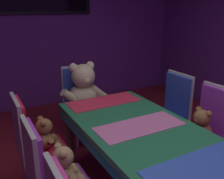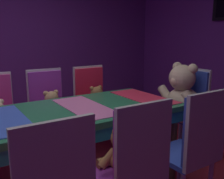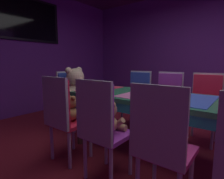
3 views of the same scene
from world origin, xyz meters
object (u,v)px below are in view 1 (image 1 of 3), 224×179
(teddy_left_3, at_px, (45,135))
(chair_right_2, at_px, (211,124))
(teddy_right_2, at_px, (200,127))
(king_teddy_bear, at_px, (84,90))
(teddy_left_2, at_px, (64,168))
(chair_left_2, at_px, (44,173))
(chair_right_3, at_px, (173,106))
(throne_chair, at_px, (79,95))
(banquet_table, at_px, (165,154))
(chair_left_3, at_px, (29,138))

(teddy_left_3, bearing_deg, chair_right_2, -21.03)
(teddy_right_2, height_order, king_teddy_bear, king_teddy_bear)
(teddy_right_2, bearing_deg, king_teddy_bear, -62.49)
(teddy_left_2, xyz_separation_m, chair_right_2, (1.52, -0.01, 0.01))
(teddy_left_2, bearing_deg, chair_right_2, -0.42)
(chair_left_2, xyz_separation_m, king_teddy_bear, (0.84, 1.28, 0.12))
(chair_left_2, xyz_separation_m, teddy_left_2, (0.15, 0.00, -0.01))
(teddy_left_3, height_order, chair_right_3, chair_right_3)
(chair_left_2, distance_m, throne_chair, 1.67)
(banquet_table, distance_m, teddy_left_3, 1.10)
(chair_right_2, bearing_deg, chair_left_2, -0.39)
(banquet_table, distance_m, chair_right_2, 0.87)
(throne_chair, bearing_deg, king_teddy_bear, -0.00)
(chair_left_2, bearing_deg, teddy_right_2, -0.42)
(king_teddy_bear, bearing_deg, teddy_left_3, -43.94)
(chair_left_2, height_order, chair_right_2, same)
(banquet_table, xyz_separation_m, chair_left_2, (-0.84, 0.29, -0.06))
(chair_right_3, distance_m, throne_chair, 1.22)
(chair_left_3, bearing_deg, teddy_left_3, 0.00)
(chair_left_2, relative_size, king_teddy_bear, 1.55)
(teddy_left_3, height_order, chair_right_2, chair_right_2)
(throne_chair, relative_size, king_teddy_bear, 1.55)
(banquet_table, xyz_separation_m, chair_right_3, (0.83, 0.83, -0.06))
(throne_chair, bearing_deg, chair_right_2, 29.34)
(chair_left_2, distance_m, king_teddy_bear, 1.54)
(chair_left_2, relative_size, chair_right_2, 1.00)
(teddy_left_2, distance_m, king_teddy_bear, 1.46)
(chair_left_3, distance_m, chair_right_3, 1.66)
(chair_right_2, distance_m, teddy_right_2, 0.15)
(king_teddy_bear, bearing_deg, teddy_right_2, 27.51)
(teddy_right_2, bearing_deg, chair_right_3, -105.60)
(chair_right_2, height_order, teddy_right_2, chair_right_2)
(chair_right_2, height_order, chair_right_3, same)
(banquet_table, distance_m, teddy_left_2, 0.76)
(teddy_left_2, relative_size, chair_right_2, 0.33)
(teddy_left_2, height_order, chair_right_2, chair_right_2)
(banquet_table, xyz_separation_m, teddy_left_2, (-0.70, 0.29, -0.06))
(chair_left_3, bearing_deg, teddy_left_2, -76.52)
(chair_left_3, relative_size, chair_right_2, 1.00)
(throne_chair, bearing_deg, teddy_right_2, 24.78)
(teddy_right_2, bearing_deg, teddy_left_2, -0.47)
(banquet_table, distance_m, king_teddy_bear, 1.57)
(teddy_right_2, xyz_separation_m, king_teddy_bear, (-0.67, 1.29, 0.12))
(teddy_left_2, height_order, teddy_right_2, teddy_right_2)
(teddy_right_2, distance_m, king_teddy_bear, 1.46)
(chair_left_3, bearing_deg, throne_chair, 46.57)
(chair_right_3, bearing_deg, teddy_left_2, 19.74)
(banquet_table, xyz_separation_m, chair_left_3, (-0.83, 0.86, -0.06))
(teddy_left_2, xyz_separation_m, chair_right_3, (1.53, 0.55, 0.01))
(banquet_table, height_order, chair_right_3, chair_right_3)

